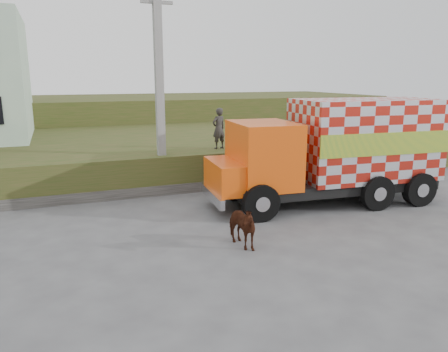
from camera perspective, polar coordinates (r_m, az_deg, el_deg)
name	(u,v)px	position (r m, az deg, el deg)	size (l,w,h in m)	color
ground	(228,223)	(13.88, 0.51, -6.20)	(120.00, 120.00, 0.00)	#474749
embankment	(157,151)	(23.02, -8.76, 3.28)	(40.00, 12.00, 1.50)	#2F4316
embankment_far	(122,117)	(34.66, -13.21, 7.54)	(40.00, 12.00, 3.00)	#2F4316
retaining_strip	(140,191)	(17.19, -10.95, -1.97)	(16.00, 0.50, 0.40)	#595651
utility_pole	(159,89)	(17.23, -8.42, 11.21)	(1.20, 0.30, 8.00)	gray
cargo_truck	(337,150)	(16.27, 14.49, 3.24)	(8.59, 3.52, 3.74)	black
cow	(239,226)	(11.89, 2.02, -6.48)	(0.65, 1.42, 1.20)	#381B0E
pedestrian	(219,128)	(18.70, -0.69, 6.24)	(0.63, 0.42, 1.74)	#33302D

